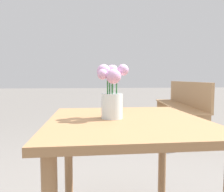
# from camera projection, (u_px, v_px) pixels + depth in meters

# --- Properties ---
(table_front) EXTENTS (0.74, 0.81, 0.71)m
(table_front) POSITION_uv_depth(u_px,v_px,m) (126.00, 142.00, 1.05)
(table_front) COLOR #9E7047
(table_front) RESTS_ON ground_plane
(flower_vase) EXTENTS (0.15, 0.16, 0.26)m
(flower_vase) POSITION_uv_depth(u_px,v_px,m) (112.00, 94.00, 1.04)
(flower_vase) COLOR silver
(flower_vase) RESTS_ON table_front
(bench_near) EXTENTS (0.58, 1.99, 0.85)m
(bench_near) POSITION_uv_depth(u_px,v_px,m) (182.00, 103.00, 3.77)
(bench_near) COLOR tan
(bench_near) RESTS_ON ground_plane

